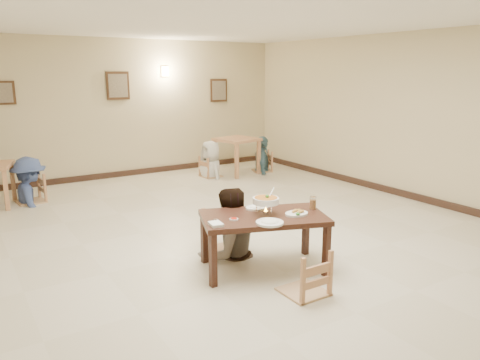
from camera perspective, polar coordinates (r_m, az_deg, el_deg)
floor at (r=6.43m, az=-0.51°, el=-7.82°), size 10.00×10.00×0.00m
ceiling at (r=6.05m, az=-0.57°, el=19.78°), size 10.00×10.00×0.00m
wall_back at (r=10.62m, az=-15.10°, el=8.34°), size 10.00×0.00×10.00m
wall_right at (r=8.84m, az=22.24°, el=6.96°), size 0.00×10.00×10.00m
baseboard_back at (r=10.79m, az=-14.60°, el=0.70°), size 8.00×0.06×0.12m
baseboard_right at (r=9.06m, az=21.35°, el=-2.13°), size 0.06×10.00×0.12m
picture_a at (r=10.11m, az=-27.26°, el=9.42°), size 0.55×0.04×0.45m
picture_b at (r=10.58m, az=-14.66°, el=11.06°), size 0.50×0.04×0.60m
picture_c at (r=11.61m, az=-2.60°, el=10.86°), size 0.45×0.04×0.55m
wall_sconce at (r=10.97m, az=-9.16°, el=12.94°), size 0.16×0.05×0.22m
main_table at (r=5.47m, az=2.88°, el=-5.09°), size 1.61×1.25×0.67m
chair_far at (r=6.02m, az=-1.93°, el=-4.13°), size 0.48×0.48×1.03m
chair_near at (r=4.97m, az=7.88°, el=-8.59°), size 0.44×0.44×0.94m
main_diner at (r=5.84m, az=-1.46°, el=-1.01°), size 0.87×0.69×1.75m
curry_warmer at (r=5.45m, az=3.18°, el=-2.53°), size 0.34×0.31×0.28m
rice_plate_far at (r=5.70m, az=2.09°, el=-3.33°), size 0.30×0.30×0.07m
rice_plate_near at (r=5.15m, az=3.64°, el=-5.17°), size 0.31×0.31×0.07m
fried_plate at (r=5.48m, az=6.91°, el=-4.03°), size 0.29×0.29×0.06m
chili_dish at (r=5.26m, az=-0.75°, el=-4.79°), size 0.10×0.10×0.02m
napkin_cutlery at (r=5.09m, az=-2.95°, el=-5.38°), size 0.19×0.27×0.03m
drink_glass at (r=5.72m, az=8.87°, el=-2.83°), size 0.08×0.08×0.16m
bg_table_right at (r=10.65m, az=-0.39°, el=4.38°), size 0.98×0.98×0.83m
bg_chair_lr at (r=9.13m, az=-24.39°, el=0.48°), size 0.46×0.46×0.98m
bg_chair_rl at (r=10.41m, az=-3.60°, el=2.73°), size 0.41×0.41×0.86m
bg_chair_rr at (r=10.98m, az=2.71°, el=3.40°), size 0.43×0.43×0.91m
bg_diner_b at (r=9.06m, az=-24.59°, el=2.56°), size 0.71×1.12×1.65m
bg_diner_c at (r=10.35m, az=-3.63°, el=4.79°), size 0.53×0.80×1.61m
bg_diner_d at (r=10.93m, az=2.74°, el=5.36°), size 0.83×1.05×1.66m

